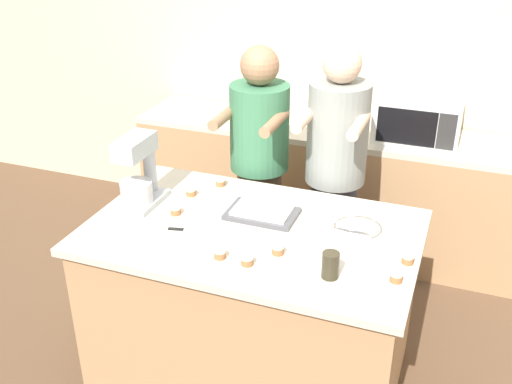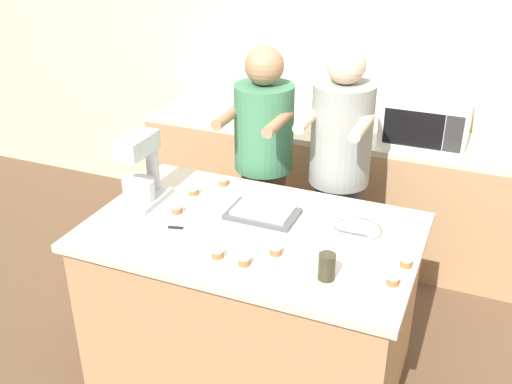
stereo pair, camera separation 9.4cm
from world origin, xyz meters
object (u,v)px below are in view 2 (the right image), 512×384
object	(u,v)px
cupcake_1	(193,190)
cupcake_5	(217,252)
cupcake_0	(406,261)
cupcake_4	(393,279)
microwave_oven	(426,120)
stand_mixer	(141,173)
cupcake_7	(244,259)
person_left	(263,174)
cupcake_3	(223,181)
baking_tray	(264,213)
cupcake_2	(176,208)
mixing_bowl	(350,228)
knife	(187,229)
cupcake_6	(276,249)
person_right	(338,182)
drinking_glass	(327,267)

from	to	relation	value
cupcake_1	cupcake_5	distance (m)	0.66
cupcake_0	cupcake_4	bearing A→B (deg)	-99.64
microwave_oven	stand_mixer	bearing A→B (deg)	-130.51
cupcake_0	cupcake_7	size ratio (longest dim) A/B	1.00
microwave_oven	cupcake_1	world-z (taller)	microwave_oven
stand_mixer	cupcake_1	size ratio (longest dim) A/B	6.61
person_left	cupcake_5	bearing A→B (deg)	-79.44
cupcake_3	cupcake_4	size ratio (longest dim) A/B	1.00
cupcake_3	cupcake_5	size ratio (longest dim) A/B	1.00
person_left	cupcake_0	xyz separation A→B (m)	(1.01, -0.79, 0.09)
person_left	baking_tray	world-z (taller)	person_left
cupcake_2	cupcake_7	distance (m)	0.60
mixing_bowl	knife	size ratio (longest dim) A/B	1.12
knife	cupcake_0	world-z (taller)	cupcake_0
mixing_bowl	cupcake_6	bearing A→B (deg)	-142.85
person_right	baking_tray	world-z (taller)	person_right
drinking_glass	cupcake_6	distance (m)	0.29
knife	cupcake_0	distance (m)	1.07
person_right	mixing_bowl	bearing A→B (deg)	-70.54
baking_tray	cupcake_0	bearing A→B (deg)	-13.53
microwave_oven	cupcake_6	size ratio (longest dim) A/B	9.60
stand_mixer	cupcake_0	distance (m)	1.44
cupcake_1	cupcake_7	bearing A→B (deg)	-44.49
cupcake_1	cupcake_2	bearing A→B (deg)	-84.81
cupcake_6	microwave_oven	bearing A→B (deg)	76.38
cupcake_4	cupcake_5	xyz separation A→B (m)	(-0.78, -0.10, 0.00)
cupcake_0	stand_mixer	bearing A→B (deg)	176.45
drinking_glass	knife	xyz separation A→B (m)	(-0.76, 0.14, -0.06)
person_left	cupcake_4	xyz separation A→B (m)	(0.98, -0.95, 0.09)
baking_tray	drinking_glass	world-z (taller)	drinking_glass
cupcake_7	stand_mixer	bearing A→B (deg)	154.74
person_right	cupcake_2	size ratio (longest dim) A/B	29.46
drinking_glass	cupcake_6	world-z (taller)	drinking_glass
cupcake_1	cupcake_5	size ratio (longest dim) A/B	1.00
stand_mixer	mixing_bowl	distance (m)	1.15
baking_tray	cupcake_6	distance (m)	0.37
baking_tray	knife	xyz separation A→B (m)	(-0.30, -0.27, -0.02)
microwave_oven	cupcake_0	distance (m)	1.58
baking_tray	cupcake_7	world-z (taller)	cupcake_7
cupcake_1	cupcake_7	distance (m)	0.76
microwave_oven	knife	size ratio (longest dim) A/B	2.56
baking_tray	cupcake_0	xyz separation A→B (m)	(0.76, -0.18, 0.01)
person_left	person_right	distance (m)	0.48
cupcake_2	cupcake_6	distance (m)	0.64
drinking_glass	cupcake_0	world-z (taller)	drinking_glass
drinking_glass	cupcake_7	size ratio (longest dim) A/B	2.09
microwave_oven	cupcake_2	distance (m)	1.85
cupcake_3	cupcake_4	xyz separation A→B (m)	(1.09, -0.60, 0.00)
cupcake_0	cupcake_7	distance (m)	0.72
person_left	drinking_glass	world-z (taller)	person_left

